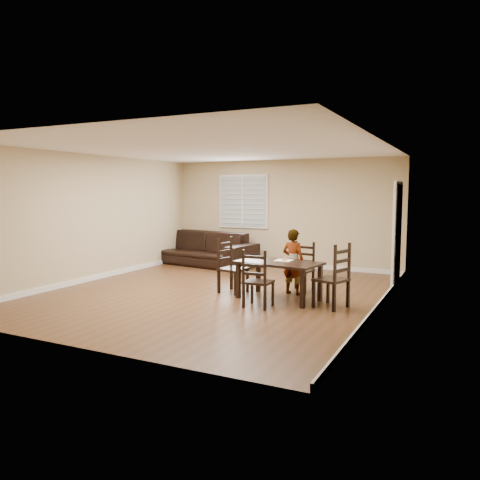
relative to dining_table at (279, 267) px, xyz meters
name	(u,v)px	position (x,y,z in m)	size (l,w,h in m)	color
ground	(216,292)	(-1.27, 0.00, -0.59)	(7.00, 7.00, 0.00)	#59311E
room	(222,197)	(-1.24, 0.18, 1.22)	(6.04, 7.04, 2.72)	tan
dining_table	(279,267)	(0.00, 0.00, 0.00)	(1.56, 1.04, 0.68)	black
chair_near	(303,268)	(0.14, 0.92, -0.16)	(0.48, 0.45, 0.95)	black
chair_far	(256,282)	(-0.10, -0.77, -0.15)	(0.45, 0.42, 0.98)	black
chair_left	(228,267)	(-1.11, 0.18, -0.12)	(0.50, 0.53, 1.04)	black
chair_right	(338,279)	(1.11, -0.20, -0.10)	(0.58, 0.60, 1.08)	black
child	(293,262)	(0.08, 0.52, 0.02)	(0.45, 0.29, 1.23)	gray
napkin	(284,260)	(0.03, 0.16, 0.09)	(0.29, 0.29, 0.00)	white
donut	(284,259)	(0.04, 0.16, 0.11)	(0.10, 0.10, 0.04)	#C38346
sofa	(201,248)	(-3.28, 2.82, -0.16)	(2.95, 1.15, 0.86)	black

